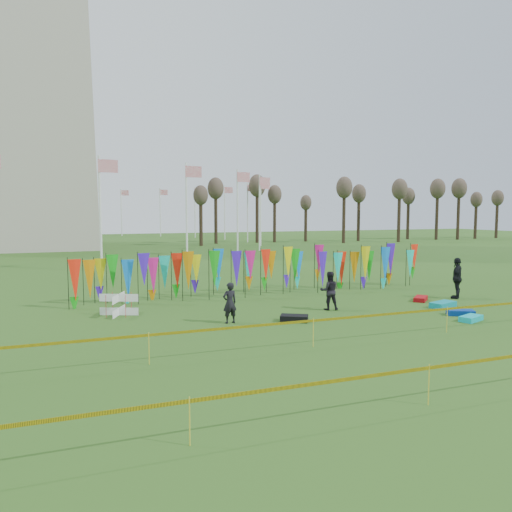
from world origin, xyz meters
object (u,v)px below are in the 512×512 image
object	(u,v)px
person_right	(457,278)
kite_bag_turquoise	(471,318)
kite_bag_red	(421,299)
kite_bag_black	(294,318)
kite_bag_teal	(443,305)
person_left	(230,303)
kite_bag_blue	(461,313)
person_mid	(329,291)
box_kite	(119,305)

from	to	relation	value
person_right	kite_bag_turquoise	size ratio (longest dim) A/B	1.92
kite_bag_red	kite_bag_black	distance (m)	7.62
kite_bag_teal	person_left	bearing A→B (deg)	177.69
kite_bag_turquoise	kite_bag_blue	bearing A→B (deg)	66.79
person_mid	kite_bag_red	size ratio (longest dim) A/B	1.51
person_right	box_kite	bearing A→B (deg)	-44.01
kite_bag_teal	kite_bag_turquoise	bearing A→B (deg)	-110.02
kite_bag_blue	kite_bag_red	size ratio (longest dim) A/B	0.94
box_kite	person_mid	distance (m)	8.68
kite_bag_turquoise	person_mid	bearing A→B (deg)	135.90
kite_bag_red	box_kite	bearing A→B (deg)	173.07
person_left	kite_bag_black	distance (m)	2.53
kite_bag_blue	person_left	bearing A→B (deg)	167.82
kite_bag_turquoise	kite_bag_black	size ratio (longest dim) A/B	0.99
kite_bag_turquoise	kite_bag_black	distance (m)	6.74
person_right	kite_bag_red	size ratio (longest dim) A/B	1.82
kite_bag_turquoise	kite_bag_red	distance (m)	4.33
person_left	kite_bag_teal	bearing A→B (deg)	169.21
person_right	kite_bag_teal	distance (m)	2.79
person_right	kite_bag_black	world-z (taller)	person_right
box_kite	kite_bag_black	bearing A→B (deg)	-29.68
person_left	kite_bag_blue	world-z (taller)	person_left
person_left	kite_bag_teal	world-z (taller)	person_left
kite_bag_turquoise	kite_bag_red	size ratio (longest dim) A/B	0.94
kite_bag_black	person_mid	bearing A→B (deg)	32.61
kite_bag_turquoise	kite_bag_red	world-z (taller)	kite_bag_turquoise
person_left	kite_bag_black	size ratio (longest dim) A/B	1.49
kite_bag_turquoise	kite_bag_teal	size ratio (longest dim) A/B	0.82
person_mid	person_right	size ratio (longest dim) A/B	0.83
kite_bag_blue	kite_bag_black	xyz separation A→B (m)	(-6.74, 1.38, 0.01)
person_mid	kite_bag_black	world-z (taller)	person_mid
box_kite	kite_bag_blue	world-z (taller)	box_kite
person_right	kite_bag_turquoise	world-z (taller)	person_right
person_mid	kite_bag_black	distance (m)	2.86
person_left	person_right	world-z (taller)	person_right
person_left	kite_bag_black	bearing A→B (deg)	157.56
kite_bag_red	kite_bag_black	bearing A→B (deg)	-166.04
kite_bag_black	kite_bag_red	bearing A→B (deg)	13.96
box_kite	kite_bag_red	size ratio (longest dim) A/B	0.82
box_kite	kite_bag_teal	world-z (taller)	box_kite
kite_bag_turquoise	kite_bag_teal	distance (m)	2.72
box_kite	kite_bag_red	xyz separation A→B (m)	(13.50, -1.64, -0.35)
kite_bag_teal	person_right	bearing A→B (deg)	35.30
person_left	kite_bag_turquoise	world-z (taller)	person_left
box_kite	kite_bag_teal	xyz separation A→B (m)	(13.35, -3.28, -0.32)
person_left	person_mid	world-z (taller)	person_mid
person_left	person_right	xyz separation A→B (m)	(11.79, 1.14, 0.21)
kite_bag_teal	kite_bag_blue	bearing A→B (deg)	-107.97
person_right	kite_bag_teal	bearing A→B (deg)	-2.30
kite_bag_red	kite_bag_teal	world-z (taller)	kite_bag_teal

